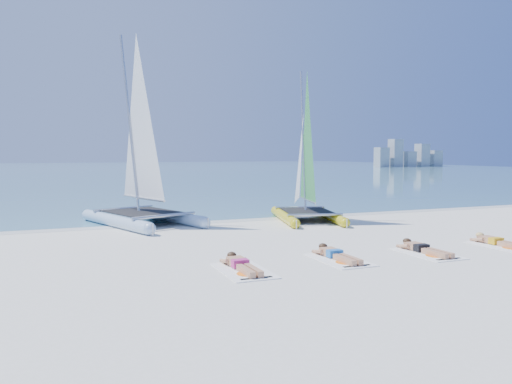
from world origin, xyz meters
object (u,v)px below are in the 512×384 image
Objects in this scene: catamaran_blue at (140,165)px; sunbather_c at (422,248)px; sunbather_d at (497,241)px; sunbather_a at (241,264)px; catamaran_yellow at (304,171)px; towel_b at (339,260)px; towel_a at (244,271)px; towel_d at (503,246)px; sunbather_b at (335,254)px; towel_c at (427,254)px.

sunbather_c is (5.99, -8.02, -2.04)m from catamaran_blue.
sunbather_a is at bearing -179.86° from sunbather_d.
towel_b is (-2.65, -7.01, -1.89)m from catamaran_yellow.
catamaran_blue is at bearing 113.53° from towel_b.
towel_a is at bearing -178.42° from sunbather_d.
towel_d is (7.67, -0.17, -0.11)m from sunbather_a.
sunbather_c is 0.93× the size of towel_d.
towel_a is (-5.19, -7.19, -1.89)m from catamaran_yellow.
towel_a is 7.67m from towel_d.
catamaran_blue is 8.81m from sunbather_b.
catamaran_yellow is 7.53m from sunbather_b.
sunbather_a is 0.93× the size of towel_d.
catamaran_blue is 3.91× the size of towel_d.
sunbather_a is (-5.19, -6.99, -1.78)m from catamaran_yellow.
towel_c is (-0.16, -7.20, -1.89)m from catamaran_yellow.
catamaran_blue is at bearing 96.65° from towel_a.
towel_b is at bearing 175.59° from towel_c.
towel_b is 1.07× the size of sunbather_c.
catamaran_blue is 3.91× the size of towel_b.
catamaran_blue is at bearing 137.19° from sunbather_d.
sunbather_b is (-2.65, -6.82, -1.78)m from catamaran_yellow.
sunbather_d reaches higher than towel_c.
catamaran_blue is 1.20× the size of catamaran_yellow.
sunbather_c is 2.64m from sunbather_d.
catamaran_blue is 10.39m from towel_c.
catamaran_blue reaches higher than sunbather_c.
towel_c is 0.22m from sunbather_c.
towel_c is at bearing -8.77° from sunbather_b.
sunbather_c reaches higher than towel_c.
sunbather_b reaches higher than towel_a.
catamaran_blue reaches higher than sunbather_d.
towel_a and towel_b have the same top height.
towel_b is 2.50m from towel_c.
towel_c is at bearing -4.41° from towel_b.
towel_a is 1.07× the size of sunbather_c.
catamaran_blue reaches higher than catamaran_yellow.
sunbather_a and sunbather_d have the same top height.
sunbather_d is (5.13, -0.16, 0.00)m from sunbather_b.
catamaran_blue is 3.91× the size of towel_c.
towel_c is (2.49, -0.38, -0.11)m from sunbather_b.
sunbather_d is (7.67, 0.21, 0.11)m from towel_a.
catamaran_yellow is 7.81m from towel_d.
towel_b is 5.13m from sunbather_d.
sunbather_c and sunbather_d have the same top height.
sunbather_d is (5.13, 0.03, 0.11)m from towel_b.
towel_b is 1.00× the size of towel_d.
sunbather_b is 1.00× the size of sunbather_d.
towel_c is at bearing -73.79° from catamaran_blue.
sunbather_c is at bearing -179.24° from sunbather_d.
sunbather_b is at bearing 175.59° from sunbather_c.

